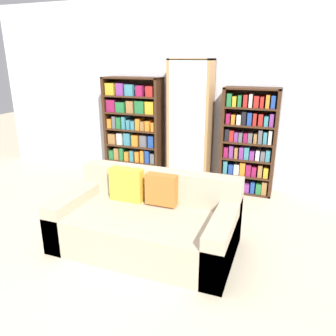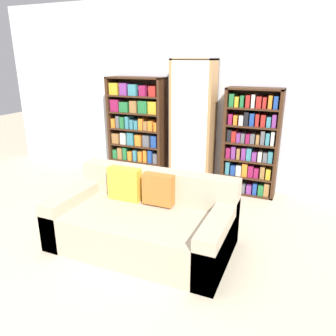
{
  "view_description": "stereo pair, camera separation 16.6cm",
  "coord_description": "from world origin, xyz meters",
  "px_view_note": "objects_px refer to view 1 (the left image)",
  "views": [
    {
      "loc": [
        1.42,
        -2.12,
        1.85
      ],
      "look_at": [
        0.07,
        1.48,
        0.55
      ],
      "focal_mm": 35.0,
      "sensor_mm": 36.0,
      "label": 1
    },
    {
      "loc": [
        1.58,
        -2.06,
        1.85
      ],
      "look_at": [
        0.07,
        1.48,
        0.55
      ],
      "focal_mm": 35.0,
      "sensor_mm": 36.0,
      "label": 2
    }
  ],
  "objects_px": {
    "bookshelf_left": "(134,129)",
    "display_cabinet": "(190,125)",
    "bookshelf_right": "(248,144)",
    "wine_bottle": "(221,192)",
    "couch": "(147,222)"
  },
  "relations": [
    {
      "from": "bookshelf_right",
      "to": "wine_bottle",
      "type": "distance_m",
      "value": 0.8
    },
    {
      "from": "bookshelf_right",
      "to": "couch",
      "type": "bearing_deg",
      "value": -112.26
    },
    {
      "from": "couch",
      "to": "bookshelf_right",
      "type": "relative_size",
      "value": 1.2
    },
    {
      "from": "bookshelf_left",
      "to": "bookshelf_right",
      "type": "xyz_separation_m",
      "value": [
        1.78,
        -0.0,
        -0.07
      ]
    },
    {
      "from": "couch",
      "to": "bookshelf_right",
      "type": "bearing_deg",
      "value": 67.74
    },
    {
      "from": "wine_bottle",
      "to": "bookshelf_right",
      "type": "bearing_deg",
      "value": 62.68
    },
    {
      "from": "couch",
      "to": "display_cabinet",
      "type": "height_order",
      "value": "display_cabinet"
    },
    {
      "from": "bookshelf_left",
      "to": "bookshelf_right",
      "type": "relative_size",
      "value": 1.07
    },
    {
      "from": "display_cabinet",
      "to": "wine_bottle",
      "type": "height_order",
      "value": "display_cabinet"
    },
    {
      "from": "bookshelf_right",
      "to": "wine_bottle",
      "type": "xyz_separation_m",
      "value": [
        -0.26,
        -0.49,
        -0.58
      ]
    },
    {
      "from": "display_cabinet",
      "to": "wine_bottle",
      "type": "bearing_deg",
      "value": -39.03
    },
    {
      "from": "bookshelf_left",
      "to": "wine_bottle",
      "type": "xyz_separation_m",
      "value": [
        1.53,
        -0.49,
        -0.65
      ]
    },
    {
      "from": "couch",
      "to": "display_cabinet",
      "type": "distance_m",
      "value": 1.93
    },
    {
      "from": "bookshelf_left",
      "to": "display_cabinet",
      "type": "relative_size",
      "value": 0.86
    },
    {
      "from": "display_cabinet",
      "to": "bookshelf_right",
      "type": "bearing_deg",
      "value": 1.1
    }
  ]
}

